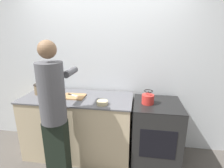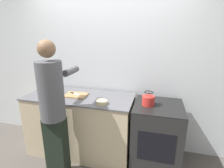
{
  "view_description": "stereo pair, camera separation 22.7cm",
  "coord_description": "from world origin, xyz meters",
  "views": [
    {
      "loc": [
        0.52,
        -1.92,
        1.84
      ],
      "look_at": [
        0.19,
        0.24,
        1.18
      ],
      "focal_mm": 28.0,
      "sensor_mm": 36.0,
      "label": 1
    },
    {
      "loc": [
        0.74,
        -1.87,
        1.84
      ],
      "look_at": [
        0.19,
        0.24,
        1.18
      ],
      "focal_mm": 28.0,
      "sensor_mm": 36.0,
      "label": 2
    }
  ],
  "objects": [
    {
      "name": "bowl_mixing",
      "position": [
        0.08,
        0.12,
        0.96
      ],
      "size": [
        0.15,
        0.15,
        0.05
      ],
      "color": "#C6B789",
      "rests_on": "counter"
    },
    {
      "name": "ground_plane",
      "position": [
        0.0,
        0.0,
        0.0
      ],
      "size": [
        12.0,
        12.0,
        0.0
      ],
      "primitive_type": "plane",
      "color": "#4C4742"
    },
    {
      "name": "oven",
      "position": [
        0.8,
        0.32,
        0.46
      ],
      "size": [
        0.64,
        0.65,
        0.92
      ],
      "color": "black",
      "rests_on": "ground_plane"
    },
    {
      "name": "kettle",
      "position": [
        0.66,
        0.29,
        0.99
      ],
      "size": [
        0.16,
        0.16,
        0.18
      ],
      "color": "red",
      "rests_on": "oven"
    },
    {
      "name": "cutting_board",
      "position": [
        -0.39,
        0.33,
        0.94
      ],
      "size": [
        0.32,
        0.24,
        0.02
      ],
      "color": "#A87A4C",
      "rests_on": "counter"
    },
    {
      "name": "canister_jar",
      "position": [
        -0.93,
        0.38,
        1.01
      ],
      "size": [
        0.17,
        0.17,
        0.15
      ],
      "color": "#756047",
      "rests_on": "counter"
    },
    {
      "name": "wall_back",
      "position": [
        0.0,
        0.74,
        1.3
      ],
      "size": [
        8.0,
        0.05,
        2.6
      ],
      "color": "silver",
      "rests_on": "ground_plane"
    },
    {
      "name": "counter",
      "position": [
        -0.34,
        0.34,
        0.47
      ],
      "size": [
        1.59,
        0.7,
        0.93
      ],
      "color": "#C6B28E",
      "rests_on": "ground_plane"
    },
    {
      "name": "person",
      "position": [
        -0.42,
        -0.2,
        0.97
      ],
      "size": [
        0.33,
        0.57,
        1.76
      ],
      "color": "black",
      "rests_on": "ground_plane"
    },
    {
      "name": "bowl_prep",
      "position": [
        -0.75,
        0.31,
        0.97
      ],
      "size": [
        0.19,
        0.19,
        0.07
      ],
      "color": "#426684",
      "rests_on": "counter"
    },
    {
      "name": "knife",
      "position": [
        -0.42,
        0.35,
        0.95
      ],
      "size": [
        0.18,
        0.11,
        0.01
      ],
      "rotation": [
        0.0,
        0.0,
        -0.43
      ],
      "color": "silver",
      "rests_on": "cutting_board"
    }
  ]
}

